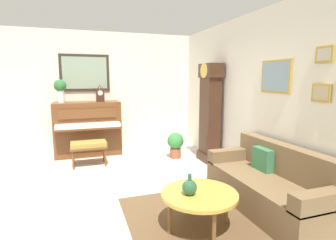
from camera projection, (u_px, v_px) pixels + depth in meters
ground_plane at (112, 194)px, 4.17m from camera, size 6.40×6.00×0.10m
wall_left at (96, 92)px, 6.37m from camera, size 0.13×4.90×2.80m
wall_back at (248, 97)px, 4.69m from camera, size 5.30×0.13×2.80m
area_rug at (196, 227)px, 3.14m from camera, size 2.10×1.50×0.01m
piano at (88, 128)px, 6.08m from camera, size 0.87×1.44×1.20m
piano_bench at (89, 146)px, 5.31m from camera, size 0.42×0.70×0.48m
grandfather_clock at (210, 116)px, 5.54m from camera, size 0.52×0.34×2.03m
couch at (271, 185)px, 3.58m from camera, size 1.90×0.80×0.84m
coffee_table at (199, 195)px, 3.06m from camera, size 0.88×0.88×0.44m
mantel_clock at (100, 94)px, 6.05m from camera, size 0.13×0.18×0.38m
flower_vase at (60, 88)px, 5.76m from camera, size 0.26×0.26×0.58m
green_jug at (190, 187)px, 2.99m from camera, size 0.17×0.17×0.24m
potted_plant at (175, 143)px, 5.84m from camera, size 0.36×0.36×0.56m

